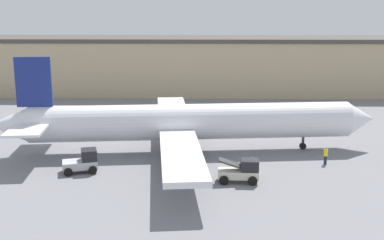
% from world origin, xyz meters
% --- Properties ---
extents(ground_plane, '(400.00, 400.00, 0.00)m').
position_xyz_m(ground_plane, '(0.00, 0.00, 0.00)').
color(ground_plane, slate).
extents(terminal_building, '(99.77, 15.16, 9.95)m').
position_xyz_m(terminal_building, '(5.35, 38.87, 4.98)').
color(terminal_building, tan).
rests_on(terminal_building, ground_plane).
extents(airplane, '(40.49, 34.15, 10.13)m').
position_xyz_m(airplane, '(-0.89, -0.09, 3.19)').
color(airplane, white).
rests_on(airplane, ground_plane).
extents(ground_crew_worker, '(0.38, 0.38, 1.74)m').
position_xyz_m(ground_crew_worker, '(13.05, -3.93, 0.93)').
color(ground_crew_worker, '#1E2338').
rests_on(ground_crew_worker, ground_plane).
extents(baggage_tug, '(3.49, 2.82, 2.10)m').
position_xyz_m(baggage_tug, '(-9.93, -6.71, 0.98)').
color(baggage_tug, '#B2B2B7').
rests_on(baggage_tug, ground_plane).
extents(belt_loader_truck, '(3.54, 2.03, 2.09)m').
position_xyz_m(belt_loader_truck, '(4.47, -9.10, 1.00)').
color(belt_loader_truck, beige).
rests_on(belt_loader_truck, ground_plane).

